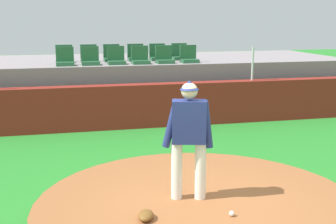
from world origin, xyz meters
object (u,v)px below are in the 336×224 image
baseball (232,214)px  fielding_glove (146,215)px  stadium_chair_1 (90,59)px  pitcher (189,131)px  stadium_chair_4 (164,58)px  stadium_chair_5 (189,57)px  stadium_chair_6 (64,57)px  stadium_chair_3 (140,58)px  stadium_chair_8 (112,56)px  stadium_chair_0 (65,60)px  stadium_chair_9 (136,55)px  stadium_chair_2 (116,59)px  stadium_chair_10 (158,55)px  stadium_chair_11 (180,55)px  stadium_chair_7 (89,56)px

baseball → fielding_glove: (-1.11, 0.16, 0.02)m
baseball → stadium_chair_1: size_ratio=0.15×
pitcher → stadium_chair_1: 6.71m
pitcher → stadium_chair_4: size_ratio=3.43×
stadium_chair_5 → stadium_chair_6: bearing=-14.1°
fielding_glove → stadium_chair_3: size_ratio=0.60×
fielding_glove → stadium_chair_3: (1.18, 7.15, 1.37)m
stadium_chair_4 → stadium_chair_5: same height
stadium_chair_6 → stadium_chair_8: same height
fielding_glove → stadium_chair_0: (-0.90, 7.17, 1.37)m
pitcher → fielding_glove: pitcher is taller
stadium_chair_1 → stadium_chair_3: 1.39m
pitcher → stadium_chair_9: size_ratio=3.43×
pitcher → baseball: bearing=-46.4°
stadium_chair_2 → stadium_chair_10: same height
stadium_chair_11 → stadium_chair_4: bearing=53.0°
stadium_chair_0 → stadium_chair_9: size_ratio=1.00×
stadium_chair_1 → stadium_chair_6: bearing=-51.8°
baseball → stadium_chair_4: (0.76, 7.33, 1.39)m
stadium_chair_10 → stadium_chair_4: bearing=90.3°
pitcher → stadium_chair_4: bearing=94.7°
fielding_glove → stadium_chair_1: bearing=-159.9°
stadium_chair_7 → stadium_chair_11: same height
stadium_chair_2 → stadium_chair_6: 1.65m
stadium_chair_8 → stadium_chair_10: same height
fielding_glove → stadium_chair_7: stadium_chair_7 is taller
fielding_glove → stadium_chair_5: 7.76m
stadium_chair_3 → stadium_chair_6: bearing=-23.6°
stadium_chair_5 → stadium_chair_9: size_ratio=1.00×
stadium_chair_6 → stadium_chair_8: 1.38m
pitcher → stadium_chair_9: 7.57m
stadium_chair_0 → stadium_chair_1: same height
stadium_chair_0 → stadium_chair_10: (2.77, 0.89, 0.00)m
stadium_chair_7 → stadium_chair_3: bearing=146.0°
stadium_chair_1 → stadium_chair_10: same height
stadium_chair_5 → stadium_chair_8: (-2.13, 0.89, 0.00)m
stadium_chair_10 → stadium_chair_3: bearing=52.7°
stadium_chair_4 → stadium_chair_6: 2.92m
pitcher → stadium_chair_6: (-1.63, 7.51, 0.43)m
baseball → stadium_chair_6: (-2.03, 8.22, 1.39)m
baseball → stadium_chair_5: (1.49, 7.34, 1.39)m
stadium_chair_2 → stadium_chair_0: bearing=1.1°
stadium_chair_9 → stadium_chair_10: size_ratio=1.00×
baseball → stadium_chair_9: size_ratio=0.15×
stadium_chair_6 → stadium_chair_9: (2.11, 0.03, 0.00)m
stadium_chair_2 → stadium_chair_4: size_ratio=1.00×
pitcher → stadium_chair_10: stadium_chair_10 is taller
stadium_chair_3 → stadium_chair_8: 1.16m
stadium_chair_2 → stadium_chair_9: 1.13m
fielding_glove → stadium_chair_4: bearing=-176.3°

